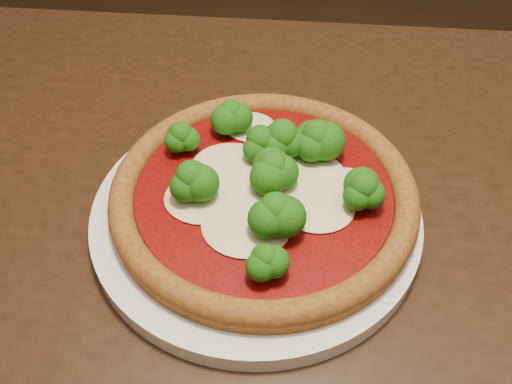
# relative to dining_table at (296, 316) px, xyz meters

# --- Properties ---
(dining_table) EXTENTS (1.26, 0.95, 0.75)m
(dining_table) POSITION_rel_dining_table_xyz_m (0.00, 0.00, 0.00)
(dining_table) COLOR black
(dining_table) RESTS_ON floor
(plate) EXTENTS (0.30, 0.30, 0.02)m
(plate) POSITION_rel_dining_table_xyz_m (-0.05, 0.03, 0.11)
(plate) COLOR silver
(plate) RESTS_ON dining_table
(pizza) EXTENTS (0.28, 0.28, 0.06)m
(pizza) POSITION_rel_dining_table_xyz_m (-0.04, 0.05, 0.13)
(pizza) COLOR brown
(pizza) RESTS_ON plate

